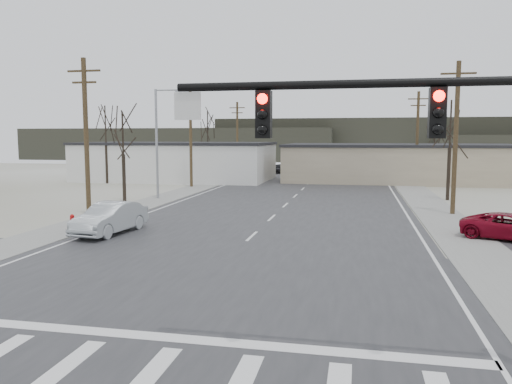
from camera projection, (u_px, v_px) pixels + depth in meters
ground at (205, 281)px, 17.89m from camera, size 140.00×140.00×0.00m
main_road at (274, 216)px, 32.49m from camera, size 18.00×110.00×0.05m
cross_road at (205, 280)px, 17.88m from camera, size 90.00×10.00×0.04m
sidewalk_left at (153, 202)px, 39.47m from camera, size 3.00×90.00×0.06m
sidewalk_right at (434, 209)px, 35.24m from camera, size 3.00×90.00×0.06m
traffic_signal_mast at (494, 160)px, 9.76m from camera, size 8.95×0.43×7.20m
fire_hydrant at (72, 222)px, 27.66m from camera, size 0.24×0.24×0.87m
building_left_far at (177, 161)px, 59.78m from camera, size 22.30×12.30×4.50m
building_right_far at (399, 162)px, 58.49m from camera, size 26.30×14.30×4.30m
upole_left_b at (86, 135)px, 31.29m from camera, size 2.20×0.30×10.00m
upole_left_c at (191, 136)px, 50.77m from camera, size 2.20×0.30×10.00m
upole_left_d at (237, 136)px, 70.24m from camera, size 2.20×0.30×10.00m
upole_right_a at (456, 135)px, 32.54m from camera, size 2.20×0.30×10.00m
upole_right_b at (417, 136)px, 53.96m from camera, size 2.20×0.30×10.00m
streetlight_main at (159, 137)px, 40.90m from camera, size 2.40×0.25×9.00m
tree_left_near at (123, 136)px, 39.38m from camera, size 3.30×3.30×7.35m
tree_right_mid at (450, 127)px, 40.05m from camera, size 3.74×3.74×8.33m
tree_left_far at (208, 128)px, 64.78m from camera, size 3.96×3.96×8.82m
tree_right_far at (435, 133)px, 64.91m from camera, size 3.52×3.52×7.84m
tree_left_mid at (105, 126)px, 54.69m from camera, size 3.96×3.96×8.82m
hill_left at (179, 144)px, 114.07m from camera, size 70.00×18.00×7.00m
hill_center at (404, 140)px, 107.87m from camera, size 80.00×18.00×9.00m
sedan_crossing at (110, 218)px, 26.34m from camera, size 2.28×5.14×1.64m
car_far_a at (346, 170)px, 64.89m from camera, size 3.96×5.81×1.56m
car_far_b at (279, 168)px, 70.61m from camera, size 2.46×4.14×1.32m
car_parked_red at (511, 227)px, 24.73m from camera, size 5.16×3.87×1.30m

